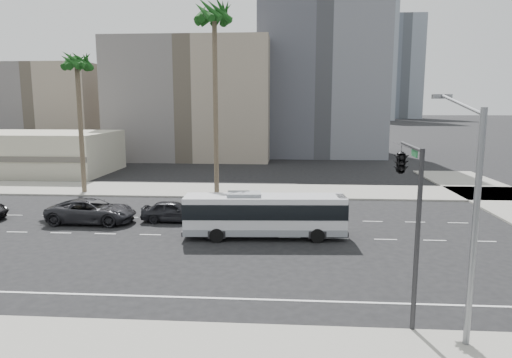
# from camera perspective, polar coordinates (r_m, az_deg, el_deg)

# --- Properties ---
(ground) EXTENTS (700.00, 700.00, 0.00)m
(ground) POSITION_cam_1_polar(r_m,az_deg,el_deg) (29.59, -1.69, -7.17)
(ground) COLOR black
(ground) RESTS_ON ground
(sidewalk_north) EXTENTS (120.00, 7.00, 0.15)m
(sidewalk_north) POSITION_cam_1_polar(r_m,az_deg,el_deg) (44.61, 0.29, -1.46)
(sidewalk_north) COLOR gray
(sidewalk_north) RESTS_ON ground
(commercial_low) EXTENTS (22.00, 12.16, 5.00)m
(commercial_low) POSITION_cam_1_polar(r_m,az_deg,el_deg) (63.68, -27.10, 2.94)
(commercial_low) COLOR #B7B29B
(commercial_low) RESTS_ON ground
(midrise_beige_west) EXTENTS (24.00, 18.00, 18.00)m
(midrise_beige_west) POSITION_cam_1_polar(r_m,az_deg,el_deg) (74.73, -7.55, 9.65)
(midrise_beige_west) COLOR slate
(midrise_beige_west) RESTS_ON ground
(midrise_gray_center) EXTENTS (20.00, 20.00, 26.00)m
(midrise_gray_center) POSITION_cam_1_polar(r_m,az_deg,el_deg) (80.54, 7.87, 12.45)
(midrise_gray_center) COLOR #4F515A
(midrise_gray_center) RESTS_ON ground
(midrise_beige_far) EXTENTS (18.00, 16.00, 15.00)m
(midrise_beige_far) POSITION_cam_1_polar(r_m,az_deg,el_deg) (88.27, -23.79, 7.90)
(midrise_beige_far) COLOR slate
(midrise_beige_far) RESTS_ON ground
(civic_tower) EXTENTS (42.00, 42.00, 129.00)m
(civic_tower) POSITION_cam_1_polar(r_m,az_deg,el_deg) (279.95, 3.12, 15.46)
(civic_tower) COLOR beige
(civic_tower) RESTS_ON ground
(highrise_right) EXTENTS (26.00, 26.00, 70.00)m
(highrise_right) POSITION_cam_1_polar(r_m,az_deg,el_deg) (263.01, 13.69, 14.79)
(highrise_right) COLOR slate
(highrise_right) RESTS_ON ground
(highrise_far) EXTENTS (22.00, 22.00, 60.00)m
(highrise_far) POSITION_cam_1_polar(r_m,az_deg,el_deg) (296.75, 17.56, 12.99)
(highrise_far) COLOR slate
(highrise_far) RESTS_ON ground
(city_bus) EXTENTS (10.25, 2.88, 2.91)m
(city_bus) POSITION_cam_1_polar(r_m,az_deg,el_deg) (29.04, 1.10, -4.36)
(city_bus) COLOR silver
(city_bus) RESTS_ON ground
(car_a) EXTENTS (1.84, 4.48, 1.52)m
(car_a) POSITION_cam_1_polar(r_m,az_deg,el_deg) (33.70, -10.27, -3.94)
(car_a) COLOR black
(car_a) RESTS_ON ground
(car_b) EXTENTS (2.95, 6.20, 1.71)m
(car_b) POSITION_cam_1_polar(r_m,az_deg,el_deg) (34.80, -19.67, -3.75)
(car_b) COLOR #242428
(car_b) RESTS_ON ground
(streetlight_corner) EXTENTS (0.70, 4.09, 8.75)m
(streetlight_corner) POSITION_cam_1_polar(r_m,az_deg,el_deg) (17.29, 25.03, -3.10)
(streetlight_corner) COLOR slate
(streetlight_corner) RESTS_ON ground
(traffic_signal) EXTENTS (3.14, 4.15, 6.84)m
(traffic_signal) POSITION_cam_1_polar(r_m,az_deg,el_deg) (20.25, 17.71, 1.29)
(traffic_signal) COLOR #262628
(traffic_signal) RESTS_ON ground
(palm_near) EXTENTS (5.13, 5.13, 17.26)m
(palm_near) POSITION_cam_1_polar(r_m,az_deg,el_deg) (42.40, -5.19, 19.09)
(palm_near) COLOR brown
(palm_near) RESTS_ON ground
(palm_mid) EXTENTS (4.29, 4.29, 13.27)m
(palm_mid) POSITION_cam_1_polar(r_m,az_deg,el_deg) (46.14, -21.33, 13.08)
(palm_mid) COLOR brown
(palm_mid) RESTS_ON ground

